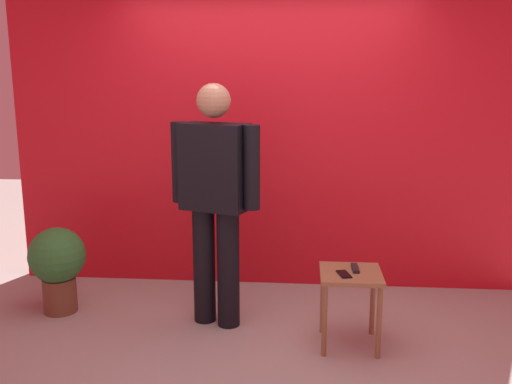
# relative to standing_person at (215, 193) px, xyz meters

# --- Properties ---
(ground_plane) EXTENTS (12.00, 12.00, 0.00)m
(ground_plane) POSITION_rel_standing_person_xyz_m (0.34, -0.53, -1.01)
(ground_plane) COLOR #9E9991
(back_wall_red) EXTENTS (4.49, 0.12, 2.82)m
(back_wall_red) POSITION_rel_standing_person_xyz_m (0.34, 0.92, 0.40)
(back_wall_red) COLOR red
(back_wall_red) RESTS_ON ground_plane
(standing_person) EXTENTS (0.71, 0.39, 1.80)m
(standing_person) POSITION_rel_standing_person_xyz_m (0.00, 0.00, 0.00)
(standing_person) COLOR black
(standing_person) RESTS_ON ground_plane
(side_table) EXTENTS (0.42, 0.42, 0.54)m
(side_table) POSITION_rel_standing_person_xyz_m (0.97, -0.28, -0.58)
(side_table) COLOR olive
(side_table) RESTS_ON ground_plane
(cell_phone) EXTENTS (0.11, 0.16, 0.01)m
(cell_phone) POSITION_rel_standing_person_xyz_m (0.92, -0.34, -0.47)
(cell_phone) COLOR black
(cell_phone) RESTS_ON side_table
(tv_remote) EXTENTS (0.05, 0.17, 0.02)m
(tv_remote) POSITION_rel_standing_person_xyz_m (1.01, -0.23, -0.46)
(tv_remote) COLOR black
(tv_remote) RESTS_ON side_table
(potted_plant) EXTENTS (0.44, 0.44, 0.69)m
(potted_plant) POSITION_rel_standing_person_xyz_m (-1.27, 0.10, -0.60)
(potted_plant) COLOR brown
(potted_plant) RESTS_ON ground_plane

